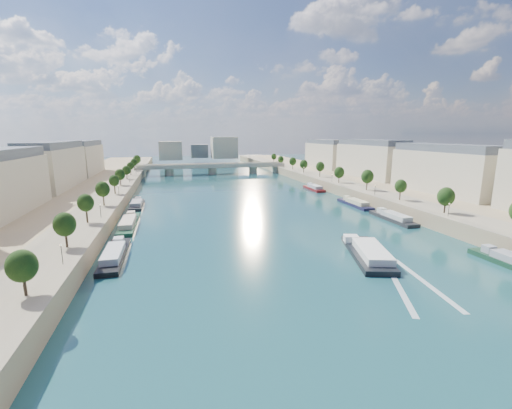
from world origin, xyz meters
TOP-DOWN VIEW (x-y plane):
  - ground at (0.00, 100.00)m, footprint 700.00×700.00m
  - quay_left at (-72.00, 100.00)m, footprint 44.00×520.00m
  - quay_right at (72.00, 100.00)m, footprint 44.00×520.00m
  - pave_left at (-57.00, 100.00)m, footprint 14.00×520.00m
  - pave_right at (57.00, 100.00)m, footprint 14.00×520.00m
  - trees_left at (-55.00, 102.00)m, footprint 4.80×268.80m
  - trees_right at (55.00, 110.00)m, footprint 4.80×268.80m
  - lamps_left at (-52.50, 90.00)m, footprint 0.36×200.36m
  - lamps_right at (52.50, 105.00)m, footprint 0.36×200.36m
  - buildings_left at (-85.00, 112.00)m, footprint 16.00×226.00m
  - buildings_right at (85.00, 112.00)m, footprint 16.00×226.00m
  - skyline at (3.19, 319.52)m, footprint 79.00×42.00m
  - bridge at (0.00, 219.78)m, footprint 112.00×12.00m
  - tour_barge at (16.20, 31.51)m, footprint 14.77×27.33m
  - wake at (16.20, 14.87)m, footprint 14.98×25.83m
  - moored_barges_left at (-45.50, 50.64)m, footprint 5.00×154.17m
  - moored_barges_right at (45.50, 55.28)m, footprint 5.00×166.86m

SIDE VIEW (x-z plane):
  - ground at x=0.00m, z-range 0.00..0.00m
  - wake at x=16.20m, z-range 0.00..0.04m
  - moored_barges_right at x=45.50m, z-range -0.96..2.64m
  - moored_barges_left at x=-45.50m, z-range -0.96..2.64m
  - tour_barge at x=16.20m, z-range -0.87..2.80m
  - quay_left at x=-72.00m, z-range 0.00..5.00m
  - quay_right at x=72.00m, z-range 0.00..5.00m
  - pave_left at x=-57.00m, z-range 5.00..5.10m
  - pave_right at x=57.00m, z-range 5.00..5.10m
  - bridge at x=0.00m, z-range 1.01..9.16m
  - lamps_left at x=-52.50m, z-range 5.64..9.92m
  - lamps_right at x=52.50m, z-range 5.64..9.92m
  - trees_left at x=-55.00m, z-range 6.35..14.61m
  - trees_right at x=55.00m, z-range 6.35..14.61m
  - skyline at x=3.19m, z-range 3.66..25.66m
  - buildings_left at x=-85.00m, z-range 4.85..28.05m
  - buildings_right at x=85.00m, z-range 4.85..28.05m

